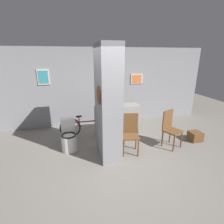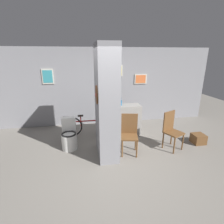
{
  "view_description": "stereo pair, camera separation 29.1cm",
  "coord_description": "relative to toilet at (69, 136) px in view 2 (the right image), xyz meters",
  "views": [
    {
      "loc": [
        -0.84,
        -3.26,
        2.35
      ],
      "look_at": [
        0.18,
        0.9,
        0.95
      ],
      "focal_mm": 28.0,
      "sensor_mm": 36.0,
      "label": 1
    },
    {
      "loc": [
        -0.56,
        -3.32,
        2.35
      ],
      "look_at": [
        0.18,
        0.9,
        0.95
      ],
      "focal_mm": 28.0,
      "sensor_mm": 36.0,
      "label": 2
    }
  ],
  "objects": [
    {
      "name": "chair_by_doorway",
      "position": [
        2.61,
        -0.46,
        0.21
      ],
      "size": [
        0.53,
        0.53,
        0.99
      ],
      "rotation": [
        0.0,
        0.0,
        0.43
      ],
      "color": "brown",
      "rests_on": "ground_plane"
    },
    {
      "name": "bicycle",
      "position": [
        0.58,
        0.7,
        -0.01
      ],
      "size": [
        1.67,
        0.42,
        0.66
      ],
      "color": "black",
      "rests_on": "ground_plane"
    },
    {
      "name": "counter_shelf",
      "position": [
        1.44,
        0.59,
        0.13
      ],
      "size": [
        1.32,
        0.44,
        0.92
      ],
      "color": "gray",
      "rests_on": "ground_plane"
    },
    {
      "name": "bottle_short",
      "position": [
        1.51,
        0.61,
        0.69
      ],
      "size": [
        0.07,
        0.07,
        0.25
      ],
      "color": "#19598C",
      "rests_on": "counter_shelf"
    },
    {
      "name": "wall_back",
      "position": [
        0.94,
        1.68,
        0.97
      ],
      "size": [
        8.0,
        0.09,
        2.6
      ],
      "color": "gray",
      "rests_on": "ground_plane"
    },
    {
      "name": "toilet",
      "position": [
        0.0,
        0.0,
        0.0
      ],
      "size": [
        0.4,
        0.56,
        0.79
      ],
      "color": "white",
      "rests_on": "ground_plane"
    },
    {
      "name": "pillar_center",
      "position": [
        0.93,
        -0.45,
        0.97
      ],
      "size": [
        0.48,
        1.0,
        2.6
      ],
      "color": "gray",
      "rests_on": "ground_plane"
    },
    {
      "name": "floor_crate",
      "position": [
        3.52,
        -0.37,
        -0.2
      ],
      "size": [
        0.33,
        0.33,
        0.26
      ],
      "color": "brown",
      "rests_on": "ground_plane"
    },
    {
      "name": "bottle_tall",
      "position": [
        1.39,
        0.65,
        0.72
      ],
      "size": [
        0.08,
        0.08,
        0.34
      ],
      "color": "olive",
      "rests_on": "counter_shelf"
    },
    {
      "name": "chair_near_pillar",
      "position": [
        1.49,
        -0.47,
        0.21
      ],
      "size": [
        0.48,
        0.48,
        0.99
      ],
      "rotation": [
        0.0,
        0.0,
        -0.22
      ],
      "color": "brown",
      "rests_on": "ground_plane"
    },
    {
      "name": "ground_plane",
      "position": [
        0.94,
        -0.95,
        -0.33
      ],
      "size": [
        14.0,
        14.0,
        0.0
      ],
      "primitive_type": "plane",
      "color": "slate"
    }
  ]
}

